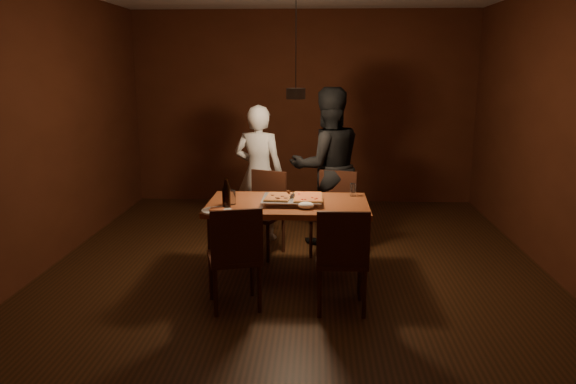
{
  "coord_description": "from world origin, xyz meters",
  "views": [
    {
      "loc": [
        0.21,
        -5.33,
        2.0
      ],
      "look_at": [
        -0.06,
        -0.21,
        0.85
      ],
      "focal_mm": 35.0,
      "sensor_mm": 36.0,
      "label": 1
    }
  ],
  "objects_px": {
    "chair_near_left": "(235,249)",
    "plate_slice": "(217,211)",
    "chair_far_right": "(335,205)",
    "beer_bottle_b": "(226,193)",
    "diner_white": "(259,173)",
    "beer_bottle_a": "(226,194)",
    "dining_table": "(288,210)",
    "diner_dark": "(327,167)",
    "chair_near_right": "(342,251)",
    "chair_far_left": "(264,205)",
    "pizza_tray": "(292,200)",
    "pendant_lamp": "(296,92)"
  },
  "relations": [
    {
      "from": "chair_near_right",
      "to": "pendant_lamp",
      "type": "xyz_separation_m",
      "value": [
        -0.42,
        0.99,
        1.22
      ]
    },
    {
      "from": "pizza_tray",
      "to": "plate_slice",
      "type": "xyz_separation_m",
      "value": [
        -0.65,
        -0.36,
        -0.01
      ]
    },
    {
      "from": "pizza_tray",
      "to": "diner_dark",
      "type": "relative_size",
      "value": 0.31
    },
    {
      "from": "diner_dark",
      "to": "pendant_lamp",
      "type": "bearing_deg",
      "value": 53.1
    },
    {
      "from": "plate_slice",
      "to": "diner_dark",
      "type": "xyz_separation_m",
      "value": [
        0.99,
        1.54,
        0.13
      ]
    },
    {
      "from": "chair_far_right",
      "to": "beer_bottle_b",
      "type": "bearing_deg",
      "value": 62.92
    },
    {
      "from": "chair_near_left",
      "to": "plate_slice",
      "type": "height_order",
      "value": "chair_near_left"
    },
    {
      "from": "dining_table",
      "to": "beer_bottle_a",
      "type": "xyz_separation_m",
      "value": [
        -0.54,
        -0.27,
        0.21
      ]
    },
    {
      "from": "diner_white",
      "to": "chair_near_left",
      "type": "bearing_deg",
      "value": 101.0
    },
    {
      "from": "chair_far_right",
      "to": "chair_near_left",
      "type": "bearing_deg",
      "value": 78.98
    },
    {
      "from": "beer_bottle_a",
      "to": "beer_bottle_b",
      "type": "distance_m",
      "value": 0.05
    },
    {
      "from": "dining_table",
      "to": "chair_far_left",
      "type": "distance_m",
      "value": 0.81
    },
    {
      "from": "dining_table",
      "to": "chair_far_right",
      "type": "bearing_deg",
      "value": 59.17
    },
    {
      "from": "plate_slice",
      "to": "diner_white",
      "type": "relative_size",
      "value": 0.17
    },
    {
      "from": "chair_far_right",
      "to": "chair_near_right",
      "type": "bearing_deg",
      "value": 108.66
    },
    {
      "from": "pizza_tray",
      "to": "pendant_lamp",
      "type": "relative_size",
      "value": 0.5
    },
    {
      "from": "chair_far_left",
      "to": "diner_dark",
      "type": "bearing_deg",
      "value": -125.45
    },
    {
      "from": "chair_far_right",
      "to": "beer_bottle_b",
      "type": "xyz_separation_m",
      "value": [
        -1.01,
        -1.0,
        0.35
      ]
    },
    {
      "from": "dining_table",
      "to": "pizza_tray",
      "type": "distance_m",
      "value": 0.11
    },
    {
      "from": "chair_near_right",
      "to": "beer_bottle_b",
      "type": "distance_m",
      "value": 1.21
    },
    {
      "from": "chair_near_right",
      "to": "beer_bottle_a",
      "type": "distance_m",
      "value": 1.19
    },
    {
      "from": "chair_near_left",
      "to": "diner_white",
      "type": "height_order",
      "value": "diner_white"
    },
    {
      "from": "chair_far_left",
      "to": "chair_near_left",
      "type": "distance_m",
      "value": 1.51
    },
    {
      "from": "dining_table",
      "to": "diner_dark",
      "type": "xyz_separation_m",
      "value": [
        0.38,
        1.16,
        0.21
      ]
    },
    {
      "from": "pendant_lamp",
      "to": "chair_far_left",
      "type": "bearing_deg",
      "value": 123.8
    },
    {
      "from": "beer_bottle_b",
      "to": "diner_white",
      "type": "height_order",
      "value": "diner_white"
    },
    {
      "from": "chair_far_left",
      "to": "chair_near_right",
      "type": "distance_m",
      "value": 1.7
    },
    {
      "from": "dining_table",
      "to": "pizza_tray",
      "type": "height_order",
      "value": "pizza_tray"
    },
    {
      "from": "diner_white",
      "to": "pendant_lamp",
      "type": "height_order",
      "value": "pendant_lamp"
    },
    {
      "from": "chair_far_left",
      "to": "chair_far_right",
      "type": "distance_m",
      "value": 0.76
    },
    {
      "from": "pendant_lamp",
      "to": "chair_near_left",
      "type": "bearing_deg",
      "value": -115.09
    },
    {
      "from": "chair_far_right",
      "to": "plate_slice",
      "type": "bearing_deg",
      "value": 65.39
    },
    {
      "from": "beer_bottle_a",
      "to": "diner_dark",
      "type": "relative_size",
      "value": 0.15
    },
    {
      "from": "chair_far_left",
      "to": "pendant_lamp",
      "type": "height_order",
      "value": "pendant_lamp"
    },
    {
      "from": "chair_far_right",
      "to": "diner_dark",
      "type": "relative_size",
      "value": 0.3
    },
    {
      "from": "chair_far_right",
      "to": "pizza_tray",
      "type": "height_order",
      "value": "chair_far_right"
    },
    {
      "from": "dining_table",
      "to": "pendant_lamp",
      "type": "relative_size",
      "value": 1.36
    },
    {
      "from": "chair_near_left",
      "to": "chair_near_right",
      "type": "relative_size",
      "value": 1.07
    },
    {
      "from": "beer_bottle_b",
      "to": "diner_white",
      "type": "distance_m",
      "value": 1.5
    },
    {
      "from": "pizza_tray",
      "to": "chair_far_left",
      "type": "bearing_deg",
      "value": 107.84
    },
    {
      "from": "chair_far_left",
      "to": "beer_bottle_a",
      "type": "xyz_separation_m",
      "value": [
        -0.25,
        -1.02,
        0.35
      ]
    },
    {
      "from": "chair_far_right",
      "to": "chair_near_right",
      "type": "distance_m",
      "value": 1.55
    },
    {
      "from": "pendant_lamp",
      "to": "diner_dark",
      "type": "bearing_deg",
      "value": 71.2
    },
    {
      "from": "chair_near_left",
      "to": "pendant_lamp",
      "type": "bearing_deg",
      "value": 48.64
    },
    {
      "from": "beer_bottle_a",
      "to": "diner_dark",
      "type": "xyz_separation_m",
      "value": [
        0.92,
        1.43,
        0.01
      ]
    },
    {
      "from": "chair_far_right",
      "to": "beer_bottle_a",
      "type": "height_order",
      "value": "beer_bottle_a"
    },
    {
      "from": "chair_far_right",
      "to": "plate_slice",
      "type": "relative_size",
      "value": 1.99
    },
    {
      "from": "dining_table",
      "to": "chair_near_left",
      "type": "distance_m",
      "value": 0.87
    },
    {
      "from": "dining_table",
      "to": "plate_slice",
      "type": "bearing_deg",
      "value": -147.95
    },
    {
      "from": "dining_table",
      "to": "diner_white",
      "type": "bearing_deg",
      "value": 107.81
    }
  ]
}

